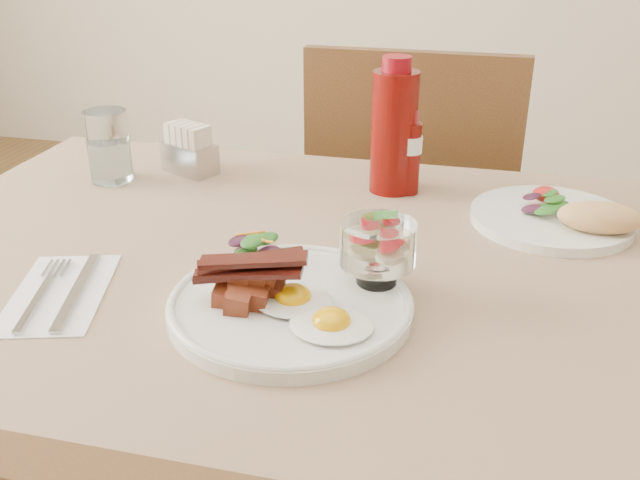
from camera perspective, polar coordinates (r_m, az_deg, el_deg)
table at (r=0.94m, az=2.75°, el=-7.57°), size 1.33×0.88×0.75m
chair_far at (r=1.59m, az=7.34°, el=1.00°), size 0.42×0.42×0.93m
main_plate at (r=0.82m, az=-2.38°, el=-5.29°), size 0.28×0.28×0.02m
fried_eggs at (r=0.78m, az=-0.67°, el=-5.65°), size 0.14×0.12×0.02m
bacon_potato_pile at (r=0.80m, az=-5.67°, el=-3.26°), size 0.13×0.08×0.06m
side_salad at (r=0.89m, az=-5.16°, el=-0.81°), size 0.07×0.06×0.04m
fruit_cup at (r=0.83m, az=4.65°, el=-0.34°), size 0.09×0.09×0.09m
second_plate at (r=1.08m, az=18.82°, el=1.78°), size 0.24×0.23×0.06m
ketchup_bottle at (r=1.14m, az=5.94°, el=8.77°), size 0.08×0.08×0.22m
hot_sauce_bottle at (r=1.14m, az=7.18°, el=6.86°), size 0.05×0.05×0.14m
sugar_caddy at (r=1.25m, az=-10.41°, el=6.97°), size 0.11×0.09×0.09m
water_glass at (r=1.24m, az=-16.52°, el=6.90°), size 0.07×0.07×0.12m
napkin_cutlery at (r=0.91m, az=-20.04°, el=-3.99°), size 0.16×0.22×0.01m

